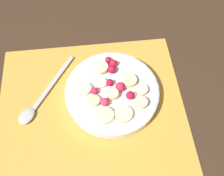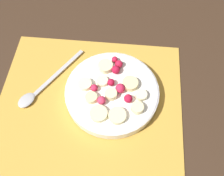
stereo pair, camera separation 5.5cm
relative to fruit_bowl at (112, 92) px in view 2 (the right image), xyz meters
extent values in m
plane|color=#382619|center=(-0.05, -0.03, -0.02)|extent=(3.00, 3.00, 0.00)
cube|color=gold|center=(-0.05, -0.03, -0.02)|extent=(0.42, 0.38, 0.01)
cylinder|color=white|center=(0.00, 0.00, -0.01)|extent=(0.21, 0.21, 0.02)
torus|color=white|center=(0.00, 0.00, 0.00)|extent=(0.21, 0.21, 0.01)
cylinder|color=white|center=(0.00, 0.00, 0.01)|extent=(0.19, 0.19, 0.00)
cylinder|color=beige|center=(0.04, 0.02, 0.02)|extent=(0.04, 0.04, 0.01)
cylinder|color=#F4EAB7|center=(-0.06, 0.00, 0.02)|extent=(0.04, 0.04, 0.01)
cylinder|color=beige|center=(0.00, -0.02, 0.02)|extent=(0.04, 0.04, 0.01)
cylinder|color=beige|center=(-0.04, -0.03, 0.02)|extent=(0.04, 0.04, 0.01)
cylinder|color=beige|center=(0.06, -0.04, 0.02)|extent=(0.03, 0.03, 0.01)
cylinder|color=#F4EAB7|center=(-0.02, 0.02, 0.01)|extent=(0.03, 0.03, 0.01)
cylinder|color=beige|center=(-0.02, -0.06, 0.01)|extent=(0.05, 0.05, 0.01)
cylinder|color=beige|center=(0.02, -0.06, 0.01)|extent=(0.05, 0.05, 0.01)
cylinder|color=beige|center=(-0.02, 0.06, 0.02)|extent=(0.05, 0.05, 0.01)
cylinder|color=#F4EAB7|center=(0.06, -0.01, 0.02)|extent=(0.03, 0.03, 0.01)
sphere|color=red|center=(0.00, 0.08, 0.02)|extent=(0.01, 0.01, 0.01)
sphere|color=#B21433|center=(0.00, 0.01, 0.02)|extent=(0.02, 0.02, 0.02)
sphere|color=#DB3356|center=(-0.02, -0.04, 0.02)|extent=(0.02, 0.02, 0.02)
sphere|color=#D12347|center=(0.02, 0.00, 0.02)|extent=(0.02, 0.02, 0.02)
sphere|color=red|center=(0.01, 0.06, 0.02)|extent=(0.02, 0.02, 0.02)
sphere|color=#D12347|center=(-0.04, 0.00, 0.02)|extent=(0.02, 0.02, 0.02)
sphere|color=#B21433|center=(0.04, -0.02, 0.02)|extent=(0.02, 0.02, 0.02)
sphere|color=#B21433|center=(0.00, 0.05, 0.02)|extent=(0.02, 0.02, 0.02)
cube|color=#B2B2B7|center=(-0.13, 0.05, -0.01)|extent=(0.10, 0.15, 0.00)
ellipsoid|color=#B2B2B7|center=(-0.19, -0.04, -0.01)|extent=(0.05, 0.05, 0.01)
camera|label=1|loc=(-0.03, -0.27, 0.49)|focal=40.00mm
camera|label=2|loc=(0.03, -0.27, 0.49)|focal=40.00mm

